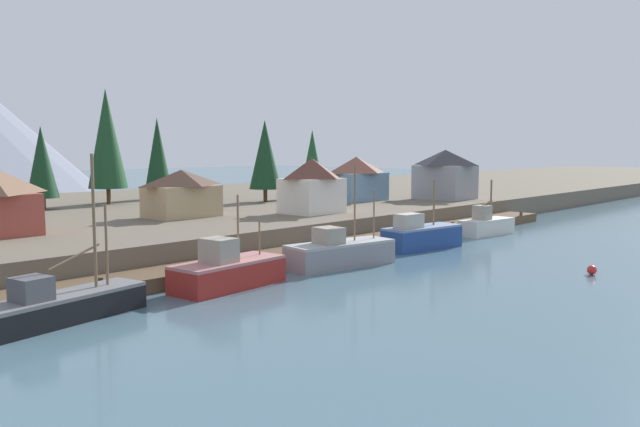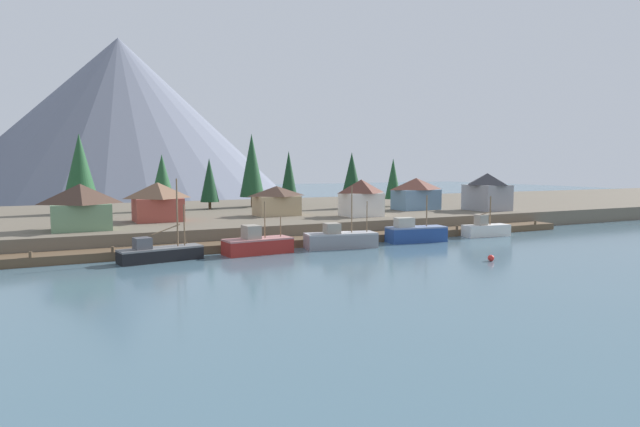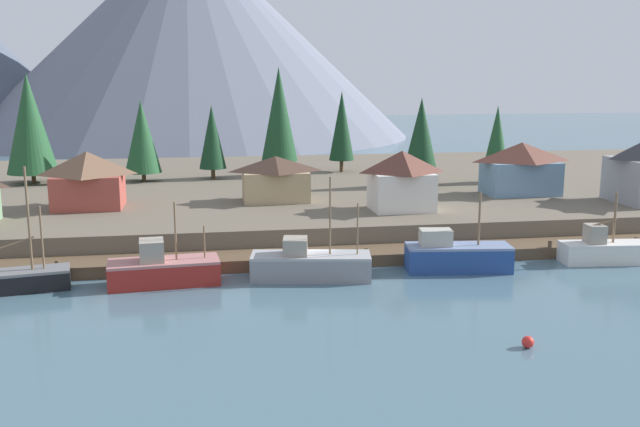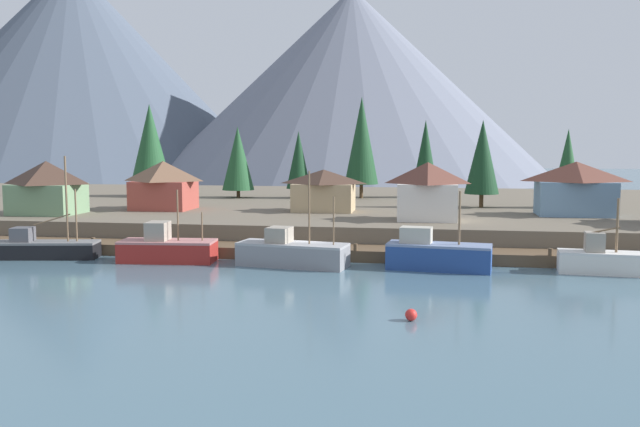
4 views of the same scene
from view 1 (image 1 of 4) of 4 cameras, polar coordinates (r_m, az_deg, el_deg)
name	(u,v)px [view 1 (image 1 of 4)]	position (r m, az deg, el deg)	size (l,w,h in m)	color
ground_plane	(184,243)	(68.62, -11.91, -2.57)	(400.00, 400.00, 1.00)	#476675
dock	(309,253)	(54.90, -0.98, -3.46)	(80.00, 4.00, 1.60)	brown
shoreline_bank	(123,218)	(78.44, -17.01, -0.37)	(400.00, 56.00, 2.50)	#665B4C
fishing_boat_black	(64,305)	(37.81, -21.67, -7.48)	(9.32, 3.96, 9.03)	black
fishing_boat_red	(227,271)	(43.80, -8.16, -5.06)	(8.32, 3.74, 6.21)	maroon
fishing_boat_grey	(340,253)	(51.12, 1.74, -3.46)	(9.47, 4.44, 7.91)	gray
fishing_boat_blue	(421,236)	(60.65, 8.89, -1.96)	(8.52, 3.83, 6.39)	navy
fishing_boat_white	(486,225)	(71.89, 14.44, -1.01)	(7.34, 3.12, 5.93)	silver
house_blue	(356,178)	(83.85, 3.22, 3.12)	(8.15, 5.03, 5.71)	#6689A8
house_tan	(182,193)	(65.56, -12.10, 1.79)	(7.04, 4.83, 4.70)	tan
house_grey	(445,174)	(88.32, 10.96, 3.45)	(6.14, 7.15, 6.58)	gray
house_white	(312,185)	(67.83, -0.72, 2.52)	(6.07, 4.97, 5.77)	silver
conifer_near_right	(265,155)	(82.31, -4.87, 5.20)	(4.04, 4.04, 10.37)	#4C3823
conifer_mid_right	(107,139)	(82.50, -18.28, 6.29)	(4.67, 4.67, 13.95)	#4C3823
conifer_back_left	(42,162)	(77.48, -23.32, 4.18)	(3.40, 3.40, 9.27)	#4C3823
conifer_back_right	(312,159)	(90.02, -0.68, 4.87)	(3.10, 3.10, 9.33)	#4C3823
conifer_centre	(158,153)	(89.15, -14.12, 5.23)	(3.37, 3.37, 10.85)	#4C3823
channel_buoy	(592,270)	(52.06, 22.84, -4.60)	(0.70, 0.70, 0.70)	red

